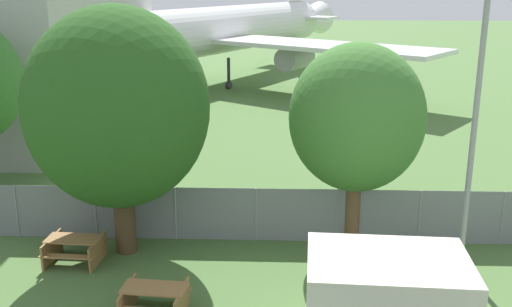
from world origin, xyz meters
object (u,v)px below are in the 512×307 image
at_px(picnic_bench_near_cabin, 154,298).
at_px(tree_behind_benches, 357,118).
at_px(airplane, 194,34).
at_px(picnic_bench_open_grass, 75,247).
at_px(tree_left_of_cabin, 118,108).

height_order(picnic_bench_near_cabin, tree_behind_benches, tree_behind_benches).
distance_m(airplane, picnic_bench_near_cabin, 32.16).
bearing_deg(tree_behind_benches, picnic_bench_open_grass, -167.59).
xyz_separation_m(airplane, picnic_bench_open_grass, (0.48, -28.99, -3.66)).
xyz_separation_m(picnic_bench_near_cabin, tree_left_of_cabin, (-1.60, 3.59, 3.98)).
height_order(picnic_bench_open_grass, tree_behind_benches, tree_behind_benches).
bearing_deg(airplane, tree_left_of_cabin, 31.67).
xyz_separation_m(airplane, tree_left_of_cabin, (1.79, -28.18, 0.32)).
bearing_deg(tree_left_of_cabin, picnic_bench_near_cabin, -65.92).
relative_size(picnic_bench_open_grass, tree_left_of_cabin, 0.23).
bearing_deg(airplane, tree_behind_benches, 45.82).
relative_size(tree_left_of_cabin, tree_behind_benches, 1.18).
bearing_deg(tree_behind_benches, airplane, 107.79).
xyz_separation_m(airplane, picnic_bench_near_cabin, (3.39, -31.77, -3.66)).
distance_m(picnic_bench_near_cabin, tree_behind_benches, 7.87).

